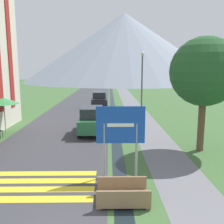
# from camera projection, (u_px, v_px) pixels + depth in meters

# --- Properties ---
(ground_plane) EXTENTS (160.00, 160.00, 0.00)m
(ground_plane) POSITION_uv_depth(u_px,v_px,m) (102.00, 112.00, 25.62)
(ground_plane) COLOR #3D6033
(road) EXTENTS (6.40, 60.00, 0.01)m
(road) POSITION_uv_depth(u_px,v_px,m) (86.00, 100.00, 35.44)
(road) COLOR #38383D
(road) RESTS_ON ground_plane
(footpath) EXTENTS (2.20, 60.00, 0.01)m
(footpath) POSITION_uv_depth(u_px,v_px,m) (129.00, 100.00, 35.52)
(footpath) COLOR slate
(footpath) RESTS_ON ground_plane
(drainage_channel) EXTENTS (0.60, 60.00, 0.00)m
(drainage_channel) POSITION_uv_depth(u_px,v_px,m) (112.00, 100.00, 35.49)
(drainage_channel) COLOR black
(drainage_channel) RESTS_ON ground_plane
(crosswalk_marking) EXTENTS (5.44, 2.54, 0.01)m
(crosswalk_marking) POSITION_uv_depth(u_px,v_px,m) (23.00, 185.00, 9.40)
(crosswalk_marking) COLOR yellow
(crosswalk_marking) RESTS_ON ground_plane
(mountain_distant) EXTENTS (68.58, 68.58, 23.32)m
(mountain_distant) POSITION_uv_depth(u_px,v_px,m) (124.00, 48.00, 87.06)
(mountain_distant) COLOR gray
(mountain_distant) RESTS_ON ground_plane
(road_sign) EXTENTS (1.91, 0.11, 2.91)m
(road_sign) POSITION_uv_depth(u_px,v_px,m) (120.00, 131.00, 9.76)
(road_sign) COLOR #9E9EA3
(road_sign) RESTS_ON ground_plane
(footbridge) EXTENTS (1.70, 1.10, 0.65)m
(footbridge) POSITION_uv_depth(u_px,v_px,m) (123.00, 195.00, 8.19)
(footbridge) COLOR #846647
(footbridge) RESTS_ON ground_plane
(parked_car_near) EXTENTS (1.71, 3.80, 1.82)m
(parked_car_near) POSITION_uv_depth(u_px,v_px,m) (92.00, 120.00, 16.90)
(parked_car_near) COLOR #28663D
(parked_car_near) RESTS_ON ground_plane
(parked_car_far) EXTENTS (1.74, 4.31, 1.82)m
(parked_car_far) POSITION_uv_depth(u_px,v_px,m) (100.00, 100.00, 28.23)
(parked_car_far) COLOR black
(parked_car_far) RESTS_ON ground_plane
(cafe_umbrella_rear_green) EXTENTS (2.08, 2.08, 2.43)m
(cafe_umbrella_rear_green) POSITION_uv_depth(u_px,v_px,m) (4.00, 101.00, 16.73)
(cafe_umbrella_rear_green) COLOR #B7B2A8
(cafe_umbrella_rear_green) RESTS_ON ground_plane
(streetlamp) EXTENTS (0.28, 0.28, 5.63)m
(streetlamp) POSITION_uv_depth(u_px,v_px,m) (142.00, 82.00, 19.50)
(streetlamp) COLOR #515156
(streetlamp) RESTS_ON ground_plane
(tree_by_path) EXTENTS (3.55, 3.55, 5.97)m
(tree_by_path) POSITION_uv_depth(u_px,v_px,m) (204.00, 72.00, 12.73)
(tree_by_path) COLOR brown
(tree_by_path) RESTS_ON ground_plane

